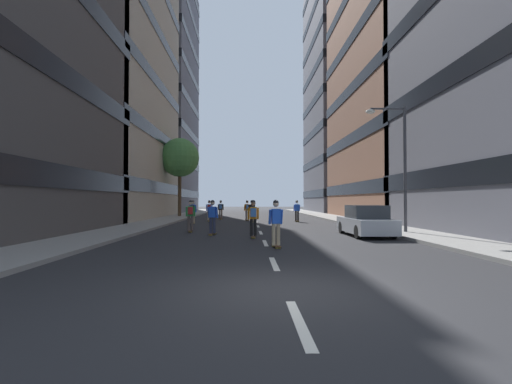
# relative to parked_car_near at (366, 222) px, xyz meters

# --- Properties ---
(ground_plane) EXTENTS (147.25, 147.25, 0.00)m
(ground_plane) POSITION_rel_parked_car_near_xyz_m (-5.11, 13.62, -0.70)
(ground_plane) COLOR #28282B
(sidewalk_left) EXTENTS (2.92, 67.49, 0.14)m
(sidewalk_left) POSITION_rel_parked_car_near_xyz_m (-12.88, 16.69, -0.63)
(sidewalk_left) COLOR gray
(sidewalk_left) RESTS_ON ground_plane
(sidewalk_right) EXTENTS (2.92, 67.49, 0.14)m
(sidewalk_right) POSITION_rel_parked_car_near_xyz_m (2.66, 16.69, -0.63)
(sidewalk_right) COLOR gray
(sidewalk_right) RESTS_ON ground_plane
(lane_markings) EXTENTS (0.16, 57.20, 0.01)m
(lane_markings) POSITION_rel_parked_car_near_xyz_m (-5.11, 14.58, -0.70)
(lane_markings) COLOR silver
(lane_markings) RESTS_ON ground_plane
(building_left_mid) EXTENTS (14.19, 20.51, 34.94)m
(building_left_mid) POSITION_rel_parked_car_near_xyz_m (-21.37, 17.67, 16.86)
(building_left_mid) COLOR #B2A893
(building_left_mid) RESTS_ON ground_plane
(building_left_far) EXTENTS (14.19, 17.62, 36.44)m
(building_left_far) POSITION_rel_parked_car_near_xyz_m (-21.37, 38.52, 17.61)
(building_left_far) COLOR slate
(building_left_far) RESTS_ON ground_plane
(building_right_mid) EXTENTS (14.19, 20.18, 33.48)m
(building_right_mid) POSITION_rel_parked_car_near_xyz_m (11.15, 17.67, 16.13)
(building_right_mid) COLOR #9E6B51
(building_right_mid) RESTS_ON ground_plane
(building_right_far) EXTENTS (14.19, 17.40, 36.72)m
(building_right_far) POSITION_rel_parked_car_near_xyz_m (11.15, 38.52, 17.75)
(building_right_far) COLOR slate
(building_right_far) RESTS_ON ground_plane
(parked_car_near) EXTENTS (1.82, 4.40, 1.52)m
(parked_car_near) POSITION_rel_parked_car_near_xyz_m (0.00, 0.00, 0.00)
(parked_car_near) COLOR #B2B7BF
(parked_car_near) RESTS_ON ground_plane
(street_tree_near) EXTENTS (4.04, 4.04, 8.13)m
(street_tree_near) POSITION_rel_parked_car_near_xyz_m (-12.88, 20.81, 5.51)
(street_tree_near) COLOR #4C3823
(street_tree_near) RESTS_ON sidewalk_left
(streetlamp_right) EXTENTS (2.13, 0.30, 6.50)m
(streetlamp_right) POSITION_rel_parked_car_near_xyz_m (2.00, 0.88, 3.44)
(streetlamp_right) COLOR #3F3F44
(streetlamp_right) RESTS_ON sidewalk_right
(skater_0) EXTENTS (0.53, 0.90, 1.78)m
(skater_0) POSITION_rel_parked_car_near_xyz_m (-9.95, 9.98, 0.32)
(skater_0) COLOR brown
(skater_0) RESTS_ON ground_plane
(skater_1) EXTENTS (0.57, 0.92, 1.78)m
(skater_1) POSITION_rel_parked_car_near_xyz_m (-5.83, 14.20, 0.32)
(skater_1) COLOR brown
(skater_1) RESTS_ON ground_plane
(skater_2) EXTENTS (0.55, 0.91, 1.78)m
(skater_2) POSITION_rel_parked_car_near_xyz_m (-9.03, 13.20, 0.32)
(skater_2) COLOR brown
(skater_2) RESTS_ON ground_plane
(skater_3) EXTENTS (0.55, 0.92, 1.78)m
(skater_3) POSITION_rel_parked_car_near_xyz_m (-8.99, 2.48, 0.32)
(skater_3) COLOR brown
(skater_3) RESTS_ON ground_plane
(skater_4) EXTENTS (0.54, 0.91, 1.78)m
(skater_4) POSITION_rel_parked_car_near_xyz_m (-5.47, 11.48, 0.32)
(skater_4) COLOR brown
(skater_4) RESTS_ON ground_plane
(skater_5) EXTENTS (0.56, 0.92, 1.78)m
(skater_5) POSITION_rel_parked_car_near_xyz_m (-4.78, -4.43, 0.29)
(skater_5) COLOR brown
(skater_5) RESTS_ON ground_plane
(skater_6) EXTENTS (0.57, 0.92, 1.78)m
(skater_6) POSITION_rel_parked_car_near_xyz_m (-7.61, 0.70, 0.29)
(skater_6) COLOR brown
(skater_6) RESTS_ON ground_plane
(skater_7) EXTENTS (0.54, 0.91, 1.78)m
(skater_7) POSITION_rel_parked_car_near_xyz_m (-8.29, 16.28, 0.32)
(skater_7) COLOR brown
(skater_7) RESTS_ON ground_plane
(skater_8) EXTENTS (0.53, 0.90, 1.78)m
(skater_8) POSITION_rel_parked_car_near_xyz_m (-5.57, -0.83, 0.32)
(skater_8) COLOR brown
(skater_8) RESTS_ON ground_plane
(skater_9) EXTENTS (0.55, 0.91, 1.78)m
(skater_9) POSITION_rel_parked_car_near_xyz_m (-1.75, 12.33, 0.29)
(skater_9) COLOR brown
(skater_9) RESTS_ON ground_plane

